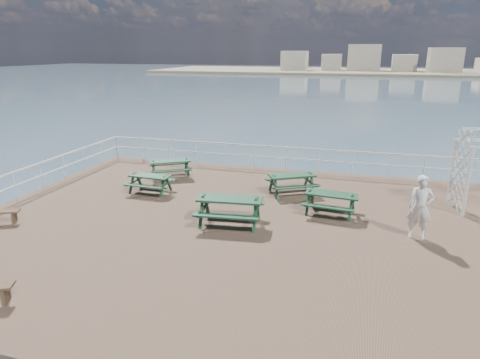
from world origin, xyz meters
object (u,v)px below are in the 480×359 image
(picnic_table_b, at_px, (331,199))
(picnic_table_c, at_px, (292,180))
(picnic_table_a, at_px, (170,165))
(picnic_table_e, at_px, (230,205))
(picnic_table_d, at_px, (150,180))
(person, at_px, (420,207))

(picnic_table_b, height_order, picnic_table_c, picnic_table_c)
(picnic_table_a, relative_size, picnic_table_e, 1.00)
(picnic_table_d, bearing_deg, picnic_table_c, 16.56)
(picnic_table_d, height_order, picnic_table_e, picnic_table_e)
(picnic_table_c, height_order, picnic_table_e, picnic_table_e)
(picnic_table_d, xyz_separation_m, person, (9.58, -1.64, 0.46))
(picnic_table_b, relative_size, picnic_table_d, 1.12)
(picnic_table_a, distance_m, picnic_table_d, 2.14)
(picnic_table_a, xyz_separation_m, picnic_table_d, (0.13, -2.14, -0.04))
(picnic_table_a, height_order, picnic_table_d, picnic_table_a)
(picnic_table_b, bearing_deg, picnic_table_a, 166.51)
(picnic_table_d, bearing_deg, person, -7.76)
(picnic_table_c, xyz_separation_m, picnic_table_e, (-1.39, -3.54, 0.09))
(picnic_table_a, distance_m, person, 10.43)
(picnic_table_c, relative_size, person, 1.16)
(picnic_table_b, height_order, person, person)
(picnic_table_a, bearing_deg, picnic_table_e, -77.73)
(picnic_table_d, bearing_deg, picnic_table_b, -1.25)
(picnic_table_b, bearing_deg, picnic_table_d, -177.05)
(picnic_table_c, distance_m, picnic_table_d, 5.51)
(picnic_table_e, xyz_separation_m, person, (5.65, 0.52, 0.32))
(picnic_table_c, relative_size, picnic_table_d, 1.36)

